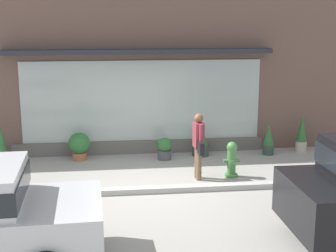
{
  "coord_description": "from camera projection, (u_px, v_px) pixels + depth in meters",
  "views": [
    {
      "loc": [
        -0.82,
        -10.12,
        3.66
      ],
      "look_at": [
        0.56,
        1.2,
        1.14
      ],
      "focal_mm": 52.53,
      "sensor_mm": 36.0,
      "label": 1
    }
  ],
  "objects": [
    {
      "name": "pedestrian_with_handbag",
      "position": [
        199.0,
        142.0,
        11.18
      ],
      "size": [
        0.23,
        0.67,
        1.54
      ],
      "rotation": [
        0.0,
        0.0,
        4.8
      ],
      "color": "brown",
      "rests_on": "ground_plane"
    },
    {
      "name": "potted_plant_by_entrance",
      "position": [
        201.0,
        141.0,
        13.23
      ],
      "size": [
        0.45,
        0.45,
        0.87
      ],
      "color": "#33473D",
      "rests_on": "ground_plane"
    },
    {
      "name": "potted_plant_low_front",
      "position": [
        302.0,
        134.0,
        13.65
      ],
      "size": [
        0.31,
        0.31,
        1.05
      ],
      "color": "#B7B2A3",
      "rests_on": "ground_plane"
    },
    {
      "name": "fire_hydrant",
      "position": [
        232.0,
        159.0,
        11.48
      ],
      "size": [
        0.38,
        0.34,
        0.84
      ],
      "color": "#4C8C47",
      "rests_on": "ground_plane"
    },
    {
      "name": "ground_plane",
      "position": [
        149.0,
        189.0,
        10.7
      ],
      "size": [
        60.0,
        60.0,
        0.0
      ],
      "primitive_type": "plane",
      "color": "#9E9B93"
    },
    {
      "name": "potted_plant_trailing_edge",
      "position": [
        0.0,
        144.0,
        12.35
      ],
      "size": [
        0.36,
        0.36,
        1.12
      ],
      "color": "#B7B2A3",
      "rests_on": "ground_plane"
    },
    {
      "name": "storefront",
      "position": [
        139.0,
        64.0,
        13.26
      ],
      "size": [
        14.0,
        0.81,
        4.95
      ],
      "color": "brown",
      "rests_on": "ground_plane"
    },
    {
      "name": "potted_plant_corner_tall",
      "position": [
        79.0,
        145.0,
        12.82
      ],
      "size": [
        0.57,
        0.57,
        0.73
      ],
      "color": "#9E6042",
      "rests_on": "ground_plane"
    },
    {
      "name": "curb_strip",
      "position": [
        150.0,
        190.0,
        10.49
      ],
      "size": [
        14.0,
        0.24,
        0.12
      ],
      "primitive_type": "cube",
      "color": "#B2B2AD",
      "rests_on": "ground_plane"
    },
    {
      "name": "potted_plant_window_right",
      "position": [
        269.0,
        140.0,
        13.35
      ],
      "size": [
        0.32,
        0.32,
        0.85
      ],
      "color": "#33473D",
      "rests_on": "ground_plane"
    },
    {
      "name": "potted_plant_doorstep",
      "position": [
        164.0,
        148.0,
        12.9
      ],
      "size": [
        0.4,
        0.4,
        0.58
      ],
      "color": "#4C4C51",
      "rests_on": "ground_plane"
    }
  ]
}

